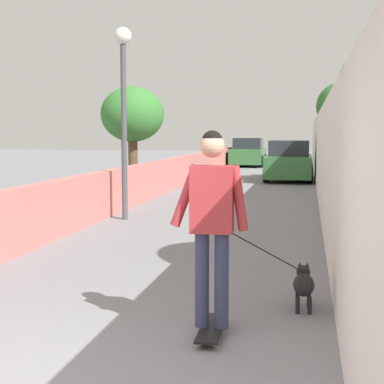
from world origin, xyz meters
TOP-DOWN VIEW (x-y plane):
  - ground_plane at (14.00, 0.00)m, footprint 80.00×80.00m
  - wall_left at (12.00, 2.40)m, footprint 48.00×0.30m
  - fence_right at (12.00, -2.40)m, footprint 48.00×0.30m
  - tree_left_near at (13.00, 3.12)m, footprint 1.86×1.86m
  - tree_right_distant at (19.00, -3.18)m, footprint 1.92×1.92m
  - lamp_post at (8.30, 1.85)m, footprint 0.36×0.36m
  - skateboard at (1.68, -1.12)m, footprint 0.81×0.22m
  - person_skateboarder at (1.68, -1.12)m, footprint 0.23×0.71m
  - dog at (2.66, -1.93)m, footprint 1.30×0.94m
  - car_near at (19.31, -1.25)m, footprint 4.23×1.80m
  - car_far at (28.26, 1.25)m, footprint 3.80×1.80m

SIDE VIEW (x-z plane):
  - ground_plane at x=14.00m, z-range 0.00..0.00m
  - skateboard at x=1.68m, z-range 0.03..0.11m
  - dog at x=2.66m, z-range -0.25..0.80m
  - wall_left at x=12.00m, z-range 0.00..1.01m
  - car_far at x=28.26m, z-range -0.06..1.48m
  - car_near at x=19.31m, z-range -0.05..1.49m
  - person_skateboarder at x=1.68m, z-range 0.24..2.03m
  - fence_right at x=12.00m, z-range 0.00..2.45m
  - tree_left_near at x=13.00m, z-range 0.75..3.94m
  - lamp_post at x=8.30m, z-range 0.77..4.78m
  - tree_right_distant at x=19.00m, z-range 0.94..4.66m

